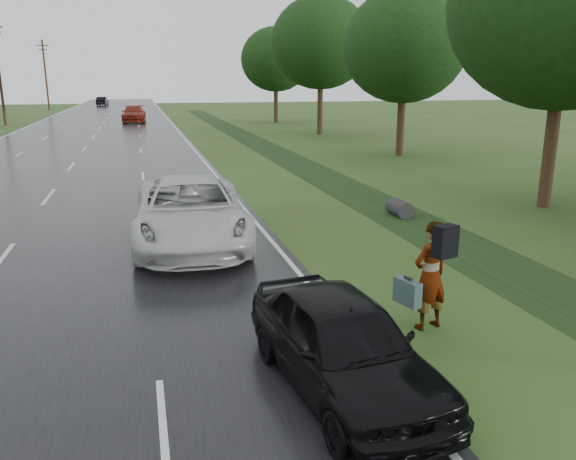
{
  "coord_description": "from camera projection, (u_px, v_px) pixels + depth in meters",
  "views": [
    {
      "loc": [
        3.45,
        -6.29,
        4.26
      ],
      "look_at": [
        6.28,
        4.45,
        1.3
      ],
      "focal_mm": 35.0,
      "sensor_mm": 36.0,
      "label": 1
    }
  ],
  "objects": [
    {
      "name": "dark_sedan",
      "position": [
        343.0,
        343.0,
        7.78
      ],
      "size": [
        2.11,
        4.27,
        1.4
      ],
      "primitive_type": "imported",
      "rotation": [
        0.0,
        0.0,
        0.12
      ],
      "color": "black",
      "rests_on": "road"
    },
    {
      "name": "tree_east_b",
      "position": [
        568.0,
        3.0,
        17.94
      ],
      "size": [
        7.6,
        7.6,
        10.11
      ],
      "color": "#311E14",
      "rests_on": "ground"
    },
    {
      "name": "utility_pole_distant",
      "position": [
        46.0,
        74.0,
        81.95
      ],
      "size": [
        1.6,
        0.26,
        10.0
      ],
      "color": "#311E14",
      "rests_on": "ground"
    },
    {
      "name": "edge_stripe_west",
      "position": [
        12.0,
        133.0,
        46.51
      ],
      "size": [
        0.12,
        180.0,
        0.01
      ],
      "primitive_type": "cube",
      "color": "silver",
      "rests_on": "road"
    },
    {
      "name": "tree_east_f",
      "position": [
        276.0,
        59.0,
        57.38
      ],
      "size": [
        7.2,
        7.2,
        9.62
      ],
      "color": "#311E14",
      "rests_on": "ground"
    },
    {
      "name": "pedestrian",
      "position": [
        430.0,
        274.0,
        9.73
      ],
      "size": [
        1.0,
        0.76,
        1.96
      ],
      "rotation": [
        0.0,
        0.0,
        3.42
      ],
      "color": "#A5998C",
      "rests_on": "ground"
    },
    {
      "name": "drainage_ditch",
      "position": [
        318.0,
        173.0,
        26.43
      ],
      "size": [
        2.2,
        120.0,
        0.56
      ],
      "color": "black",
      "rests_on": "ground"
    },
    {
      "name": "far_car_dark",
      "position": [
        102.0,
        101.0,
        98.2
      ],
      "size": [
        1.96,
        4.71,
        1.51
      ],
      "primitive_type": "imported",
      "rotation": [
        0.0,
        0.0,
        3.06
      ],
      "color": "black",
      "rests_on": "road"
    },
    {
      "name": "tree_east_d",
      "position": [
        321.0,
        43.0,
        44.18
      ],
      "size": [
        8.0,
        8.0,
        10.76
      ],
      "color": "#311E14",
      "rests_on": "ground"
    },
    {
      "name": "far_car_red",
      "position": [
        134.0,
        114.0,
        59.03
      ],
      "size": [
        2.57,
        5.86,
        1.67
      ],
      "primitive_type": "imported",
      "rotation": [
        0.0,
        0.0,
        -0.04
      ],
      "color": "maroon",
      "rests_on": "road"
    },
    {
      "name": "edge_stripe_east",
      "position": [
        177.0,
        130.0,
        49.83
      ],
      "size": [
        0.12,
        180.0,
        0.01
      ],
      "primitive_type": "cube",
      "color": "silver",
      "rests_on": "road"
    },
    {
      "name": "center_line",
      "position": [
        97.0,
        131.0,
        48.17
      ],
      "size": [
        0.12,
        180.0,
        0.01
      ],
      "primitive_type": "cube",
      "color": "silver",
      "rests_on": "road"
    },
    {
      "name": "tree_east_c",
      "position": [
        405.0,
        46.0,
        31.45
      ],
      "size": [
        7.0,
        7.0,
        9.29
      ],
      "color": "#311E14",
      "rests_on": "ground"
    },
    {
      "name": "white_pickup",
      "position": [
        190.0,
        212.0,
        14.86
      ],
      "size": [
        3.18,
        6.35,
        1.73
      ],
      "primitive_type": "imported",
      "rotation": [
        0.0,
        0.0,
        -0.05
      ],
      "color": "silver",
      "rests_on": "road"
    },
    {
      "name": "road",
      "position": [
        97.0,
        132.0,
        48.17
      ],
      "size": [
        14.0,
        180.0,
        0.04
      ],
      "primitive_type": "cube",
      "color": "black",
      "rests_on": "ground"
    }
  ]
}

